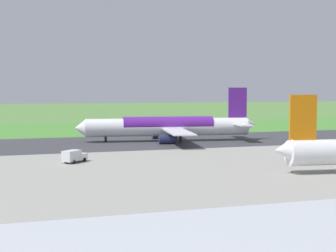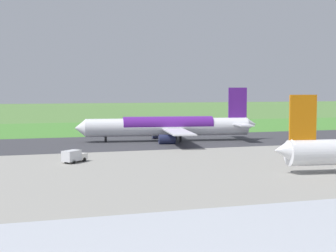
{
  "view_description": "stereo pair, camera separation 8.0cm",
  "coord_description": "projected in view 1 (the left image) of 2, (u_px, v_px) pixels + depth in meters",
  "views": [
    {
      "loc": [
        50.17,
        135.14,
        15.23
      ],
      "look_at": [
        9.43,
        0.0,
        4.5
      ],
      "focal_mm": 51.51,
      "sensor_mm": 36.0,
      "label": 1
    },
    {
      "loc": [
        50.1,
        135.16,
        15.23
      ],
      "look_at": [
        9.43,
        0.0,
        4.5
      ],
      "focal_mm": 51.51,
      "sensor_mm": 36.0,
      "label": 2
    }
  ],
  "objects": [
    {
      "name": "ground_plane",
      "position": [
        198.0,
        140.0,
        144.61
      ],
      "size": [
        800.0,
        800.0,
        0.0
      ],
      "primitive_type": "plane",
      "color": "#547F3D"
    },
    {
      "name": "runway_asphalt",
      "position": [
        198.0,
        140.0,
        144.61
      ],
      "size": [
        600.0,
        38.81,
        0.06
      ],
      "primitive_type": "cube",
      "color": "#38383D",
      "rests_on": "ground"
    },
    {
      "name": "apron_concrete",
      "position": [
        318.0,
        175.0,
        85.77
      ],
      "size": [
        440.0,
        110.0,
        0.05
      ],
      "primitive_type": "cube",
      "color": "gray",
      "rests_on": "ground"
    },
    {
      "name": "grass_verge_foreground",
      "position": [
        155.0,
        128.0,
        191.06
      ],
      "size": [
        600.0,
        80.0,
        0.04
      ],
      "primitive_type": "cube",
      "color": "#478534",
      "rests_on": "ground"
    },
    {
      "name": "airliner_main",
      "position": [
        169.0,
        126.0,
        141.62
      ],
      "size": [
        54.08,
        44.41,
        15.88
      ],
      "color": "white",
      "rests_on": "ground"
    },
    {
      "name": "service_truck_baggage",
      "position": [
        304.0,
        151.0,
        108.24
      ],
      "size": [
        6.06,
        5.12,
        2.65
      ],
      "color": "#B21914",
      "rests_on": "ground"
    },
    {
      "name": "service_truck_fuel",
      "position": [
        74.0,
        156.0,
        100.14
      ],
      "size": [
        5.74,
        5.64,
        2.65
      ],
      "color": "silver",
      "rests_on": "ground"
    },
    {
      "name": "no_stopping_sign",
      "position": [
        189.0,
        122.0,
        199.33
      ],
      "size": [
        0.6,
        0.1,
        2.84
      ],
      "color": "slate",
      "rests_on": "ground"
    },
    {
      "name": "traffic_cone_orange",
      "position": [
        179.0,
        127.0,
        194.5
      ],
      "size": [
        0.4,
        0.4,
        0.55
      ],
      "primitive_type": "cone",
      "color": "orange",
      "rests_on": "ground"
    }
  ]
}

